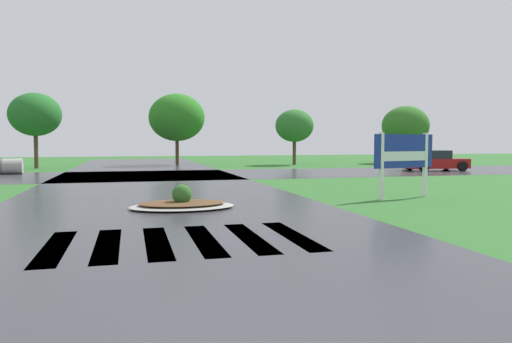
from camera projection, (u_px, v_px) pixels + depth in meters
The scene contains 7 objects.
asphalt_roadway at pixel (165, 209), 13.68m from camera, with size 9.69×80.00×0.01m, color #35353A.
asphalt_cross_road at pixel (147, 175), 27.22m from camera, with size 90.00×8.72×0.01m, color #35353A.
crosswalk_stripes at pixel (181, 241), 9.30m from camera, with size 4.95×3.15×0.01m.
estate_billboard at pixel (404, 154), 16.25m from camera, with size 2.50×0.67×2.20m.
median_island at pixel (182, 204), 13.86m from camera, with size 2.98×2.02×0.68m.
car_silver_hatch at pixel (435, 161), 31.58m from camera, with size 4.04×2.27×1.33m.
background_treeline at pixel (199, 120), 38.29m from camera, with size 44.45×6.59×5.74m.
Camera 1 is at (-0.92, -3.80, 1.91)m, focal length 34.08 mm.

